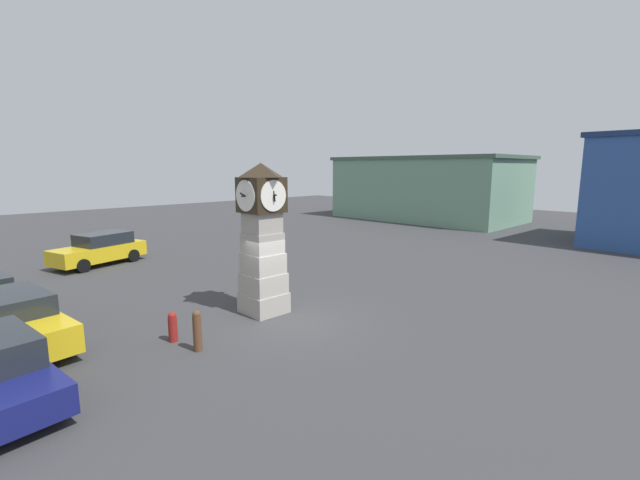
% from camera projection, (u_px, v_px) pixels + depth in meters
% --- Properties ---
extents(ground_plane, '(87.52, 87.52, 0.00)m').
position_uv_depth(ground_plane, '(285.00, 320.00, 13.69)').
color(ground_plane, '#38383A').
extents(clock_tower, '(1.57, 1.61, 4.97)m').
position_uv_depth(clock_tower, '(262.00, 240.00, 14.01)').
color(clock_tower, '#A19C92').
rests_on(clock_tower, ground_plane).
extents(bollard_near_tower, '(0.23, 0.23, 1.12)m').
position_uv_depth(bollard_near_tower, '(197.00, 330.00, 11.29)').
color(bollard_near_tower, brown).
rests_on(bollard_near_tower, ground_plane).
extents(bollard_mid_row, '(0.25, 0.25, 0.86)m').
position_uv_depth(bollard_mid_row, '(173.00, 327.00, 11.93)').
color(bollard_mid_row, maroon).
rests_on(bollard_mid_row, ground_plane).
extents(car_near_tower, '(4.32, 2.46, 1.55)m').
position_uv_depth(car_near_tower, '(9.00, 324.00, 11.16)').
color(car_near_tower, gold).
rests_on(car_near_tower, ground_plane).
extents(car_silver_hatch, '(2.86, 4.64, 1.58)m').
position_uv_depth(car_silver_hatch, '(100.00, 249.00, 21.34)').
color(car_silver_hatch, gold).
rests_on(car_silver_hatch, ground_plane).
extents(warehouse_blue_far, '(16.52, 9.39, 5.80)m').
position_uv_depth(warehouse_blue_far, '(428.00, 188.00, 40.00)').
color(warehouse_blue_far, gray).
rests_on(warehouse_blue_far, ground_plane).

